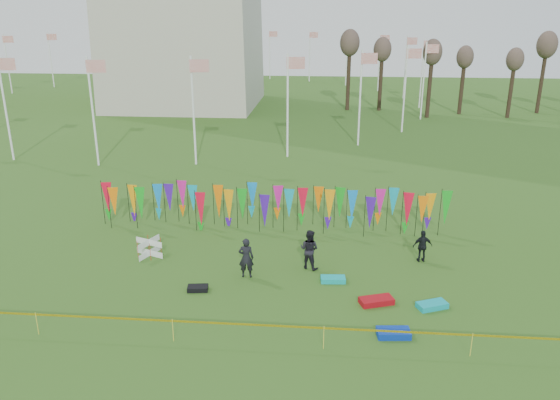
# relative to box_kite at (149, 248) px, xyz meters

# --- Properties ---
(ground) EXTENTS (160.00, 160.00, 0.00)m
(ground) POSITION_rel_box_kite_xyz_m (5.17, -4.67, -0.43)
(ground) COLOR #315919
(ground) RESTS_ON ground
(flagpole_ring) EXTENTS (57.40, 56.16, 8.00)m
(flagpole_ring) POSITION_rel_box_kite_xyz_m (-8.83, 43.33, 3.57)
(flagpole_ring) COLOR white
(flagpole_ring) RESTS_ON ground
(banner_row) EXTENTS (18.64, 0.64, 2.30)m
(banner_row) POSITION_rel_box_kite_xyz_m (5.45, 3.95, 0.99)
(banner_row) COLOR black
(banner_row) RESTS_ON ground
(caution_tape_near) EXTENTS (26.00, 0.02, 0.90)m
(caution_tape_near) POSITION_rel_box_kite_xyz_m (4.95, -6.84, 0.34)
(caution_tape_near) COLOR yellow
(caution_tape_near) RESTS_ON ground
(box_kite) EXTENTS (0.78, 0.78, 0.87)m
(box_kite) POSITION_rel_box_kite_xyz_m (0.00, 0.00, 0.00)
(box_kite) COLOR red
(box_kite) RESTS_ON ground
(person_left) EXTENTS (0.69, 0.52, 1.82)m
(person_left) POSITION_rel_box_kite_xyz_m (4.90, -1.72, 0.47)
(person_left) COLOR black
(person_left) RESTS_ON ground
(person_mid) EXTENTS (1.04, 0.87, 1.84)m
(person_mid) POSITION_rel_box_kite_xyz_m (7.60, -0.62, 0.49)
(person_mid) COLOR black
(person_mid) RESTS_ON ground
(person_right) EXTENTS (0.97, 0.63, 1.54)m
(person_right) POSITION_rel_box_kite_xyz_m (12.80, 0.52, 0.34)
(person_right) COLOR black
(person_right) RESTS_ON ground
(kite_bag_turquoise) EXTENTS (1.09, 0.60, 0.21)m
(kite_bag_turquoise) POSITION_rel_box_kite_xyz_m (8.68, -1.84, -0.33)
(kite_bag_turquoise) COLOR #0BB1B2
(kite_bag_turquoise) RESTS_ON ground
(kite_bag_blue) EXTENTS (1.23, 0.72, 0.25)m
(kite_bag_blue) POSITION_rel_box_kite_xyz_m (10.82, -5.85, -0.31)
(kite_bag_blue) COLOR #0A32AD
(kite_bag_blue) RESTS_ON ground
(kite_bag_red) EXTENTS (1.46, 1.01, 0.24)m
(kite_bag_red) POSITION_rel_box_kite_xyz_m (10.40, -3.58, -0.31)
(kite_bag_red) COLOR #A90B13
(kite_bag_red) RESTS_ON ground
(kite_bag_black) EXTENTS (0.90, 0.60, 0.20)m
(kite_bag_black) POSITION_rel_box_kite_xyz_m (3.05, -3.13, -0.34)
(kite_bag_black) COLOR black
(kite_bag_black) RESTS_ON ground
(kite_bag_teal) EXTENTS (1.31, 0.98, 0.23)m
(kite_bag_teal) POSITION_rel_box_kite_xyz_m (12.55, -3.72, -0.32)
(kite_bag_teal) COLOR #0CA9B2
(kite_bag_teal) RESTS_ON ground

